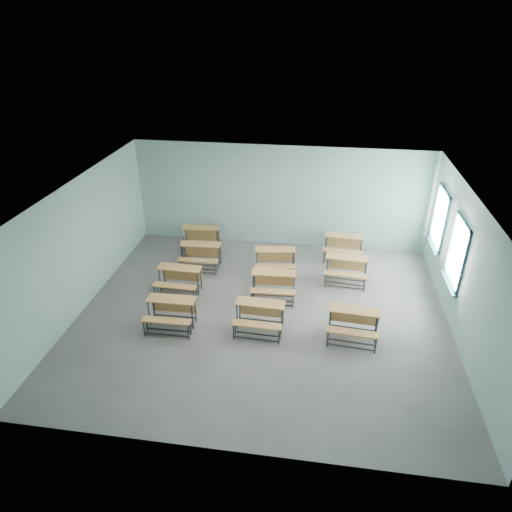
{
  "coord_description": "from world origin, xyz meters",
  "views": [
    {
      "loc": [
        1.21,
        -9.16,
        6.67
      ],
      "look_at": [
        -0.33,
        1.2,
        1.0
      ],
      "focal_mm": 32.0,
      "sensor_mm": 36.0,
      "label": 1
    }
  ],
  "objects_px": {
    "desk_unit_r3c2": "(344,244)",
    "desk_unit_r0c0": "(171,309)",
    "desk_unit_r2c0": "(201,252)",
    "desk_unit_r0c2": "(353,321)",
    "desk_unit_r1c1": "(274,282)",
    "desk_unit_r1c0": "(179,277)",
    "desk_unit_r2c2": "(346,266)",
    "desk_unit_r0c1": "(260,313)",
    "desk_unit_r2c1": "(275,258)",
    "desk_unit_r3c0": "(200,235)"
  },
  "relations": [
    {
      "from": "desk_unit_r3c2",
      "to": "desk_unit_r0c0",
      "type": "bearing_deg",
      "value": -130.95
    },
    {
      "from": "desk_unit_r2c0",
      "to": "desk_unit_r0c0",
      "type": "bearing_deg",
      "value": -90.87
    },
    {
      "from": "desk_unit_r0c2",
      "to": "desk_unit_r1c1",
      "type": "height_order",
      "value": "same"
    },
    {
      "from": "desk_unit_r1c0",
      "to": "desk_unit_r2c2",
      "type": "distance_m",
      "value": 4.55
    },
    {
      "from": "desk_unit_r0c1",
      "to": "desk_unit_r2c0",
      "type": "relative_size",
      "value": 1.01
    },
    {
      "from": "desk_unit_r1c0",
      "to": "desk_unit_r3c2",
      "type": "relative_size",
      "value": 0.97
    },
    {
      "from": "desk_unit_r2c1",
      "to": "desk_unit_r3c2",
      "type": "relative_size",
      "value": 1.03
    },
    {
      "from": "desk_unit_r0c1",
      "to": "desk_unit_r0c2",
      "type": "distance_m",
      "value": 2.14
    },
    {
      "from": "desk_unit_r2c0",
      "to": "desk_unit_r3c0",
      "type": "relative_size",
      "value": 0.97
    },
    {
      "from": "desk_unit_r0c0",
      "to": "desk_unit_r2c1",
      "type": "bearing_deg",
      "value": 52.27
    },
    {
      "from": "desk_unit_r0c0",
      "to": "desk_unit_r2c2",
      "type": "bearing_deg",
      "value": 32.11
    },
    {
      "from": "desk_unit_r0c0",
      "to": "desk_unit_r0c2",
      "type": "xyz_separation_m",
      "value": [
        4.23,
        0.18,
        0.0
      ]
    },
    {
      "from": "desk_unit_r2c2",
      "to": "desk_unit_r3c0",
      "type": "xyz_separation_m",
      "value": [
        -4.45,
        1.29,
        0.0
      ]
    },
    {
      "from": "desk_unit_r2c0",
      "to": "desk_unit_r2c2",
      "type": "distance_m",
      "value": 4.17
    },
    {
      "from": "desk_unit_r0c0",
      "to": "desk_unit_r2c0",
      "type": "relative_size",
      "value": 0.99
    },
    {
      "from": "desk_unit_r1c1",
      "to": "desk_unit_r2c0",
      "type": "distance_m",
      "value": 2.62
    },
    {
      "from": "desk_unit_r1c0",
      "to": "desk_unit_r3c2",
      "type": "distance_m",
      "value": 5.04
    },
    {
      "from": "desk_unit_r2c0",
      "to": "desk_unit_r2c1",
      "type": "distance_m",
      "value": 2.18
    },
    {
      "from": "desk_unit_r1c1",
      "to": "desk_unit_r2c1",
      "type": "xyz_separation_m",
      "value": [
        -0.1,
        1.3,
        0.0
      ]
    },
    {
      "from": "desk_unit_r2c2",
      "to": "desk_unit_r0c0",
      "type": "bearing_deg",
      "value": -142.01
    },
    {
      "from": "desk_unit_r0c1",
      "to": "desk_unit_r2c2",
      "type": "relative_size",
      "value": 0.97
    },
    {
      "from": "desk_unit_r2c1",
      "to": "desk_unit_r3c2",
      "type": "distance_m",
      "value": 2.26
    },
    {
      "from": "desk_unit_r1c0",
      "to": "desk_unit_r0c2",
      "type": "bearing_deg",
      "value": -14.07
    },
    {
      "from": "desk_unit_r0c2",
      "to": "desk_unit_r2c0",
      "type": "height_order",
      "value": "same"
    },
    {
      "from": "desk_unit_r0c0",
      "to": "desk_unit_r3c0",
      "type": "height_order",
      "value": "same"
    },
    {
      "from": "desk_unit_r0c2",
      "to": "desk_unit_r3c0",
      "type": "relative_size",
      "value": 1.0
    },
    {
      "from": "desk_unit_r2c0",
      "to": "desk_unit_r2c1",
      "type": "xyz_separation_m",
      "value": [
        2.18,
        0.0,
        0.0
      ]
    },
    {
      "from": "desk_unit_r0c2",
      "to": "desk_unit_r0c1",
      "type": "bearing_deg",
      "value": -174.75
    },
    {
      "from": "desk_unit_r2c1",
      "to": "desk_unit_r2c2",
      "type": "bearing_deg",
      "value": -12.73
    },
    {
      "from": "desk_unit_r2c0",
      "to": "desk_unit_r3c0",
      "type": "distance_m",
      "value": 1.14
    },
    {
      "from": "desk_unit_r0c2",
      "to": "desk_unit_r1c1",
      "type": "distance_m",
      "value": 2.41
    },
    {
      "from": "desk_unit_r3c0",
      "to": "desk_unit_r2c1",
      "type": "bearing_deg",
      "value": -28.53
    },
    {
      "from": "desk_unit_r0c1",
      "to": "desk_unit_r3c2",
      "type": "xyz_separation_m",
      "value": [
        2.0,
        3.89,
        0.0
      ]
    },
    {
      "from": "desk_unit_r0c0",
      "to": "desk_unit_r0c1",
      "type": "relative_size",
      "value": 0.99
    },
    {
      "from": "desk_unit_r1c0",
      "to": "desk_unit_r2c1",
      "type": "bearing_deg",
      "value": 32.32
    },
    {
      "from": "desk_unit_r2c2",
      "to": "desk_unit_r3c2",
      "type": "bearing_deg",
      "value": 97.18
    },
    {
      "from": "desk_unit_r1c1",
      "to": "desk_unit_r2c1",
      "type": "bearing_deg",
      "value": 91.59
    },
    {
      "from": "desk_unit_r2c2",
      "to": "desk_unit_r2c0",
      "type": "bearing_deg",
      "value": -177.55
    },
    {
      "from": "desk_unit_r0c1",
      "to": "desk_unit_r2c0",
      "type": "height_order",
      "value": "same"
    },
    {
      "from": "desk_unit_r0c2",
      "to": "desk_unit_r2c0",
      "type": "distance_m",
      "value": 5.03
    },
    {
      "from": "desk_unit_r0c1",
      "to": "desk_unit_r0c2",
      "type": "bearing_deg",
      "value": 2.69
    },
    {
      "from": "desk_unit_r2c1",
      "to": "desk_unit_r3c0",
      "type": "bearing_deg",
      "value": 148.48
    },
    {
      "from": "desk_unit_r3c0",
      "to": "desk_unit_r3c2",
      "type": "relative_size",
      "value": 1.0
    },
    {
      "from": "desk_unit_r0c2",
      "to": "desk_unit_r1c0",
      "type": "relative_size",
      "value": 1.03
    },
    {
      "from": "desk_unit_r1c1",
      "to": "desk_unit_r3c2",
      "type": "xyz_separation_m",
      "value": [
        1.83,
        2.47,
        0.0
      ]
    },
    {
      "from": "desk_unit_r1c0",
      "to": "desk_unit_r3c0",
      "type": "height_order",
      "value": "same"
    },
    {
      "from": "desk_unit_r1c0",
      "to": "desk_unit_r2c1",
      "type": "distance_m",
      "value": 2.78
    },
    {
      "from": "desk_unit_r1c0",
      "to": "desk_unit_r2c0",
      "type": "distance_m",
      "value": 1.42
    },
    {
      "from": "desk_unit_r2c0",
      "to": "desk_unit_r3c0",
      "type": "xyz_separation_m",
      "value": [
        -0.29,
        1.1,
        0.0
      ]
    },
    {
      "from": "desk_unit_r2c1",
      "to": "desk_unit_r2c0",
      "type": "bearing_deg",
      "value": 172.6
    }
  ]
}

